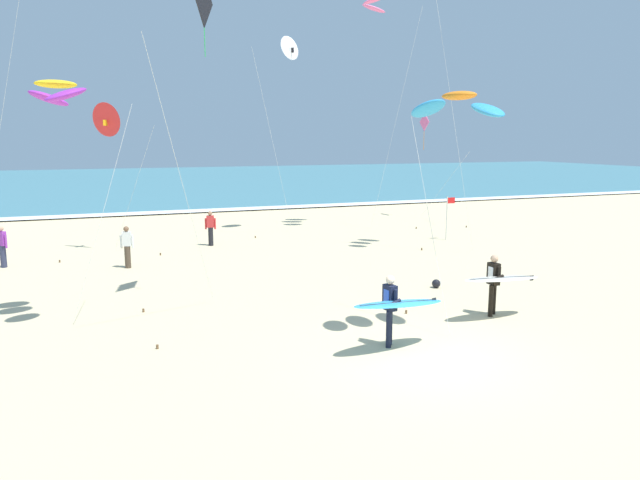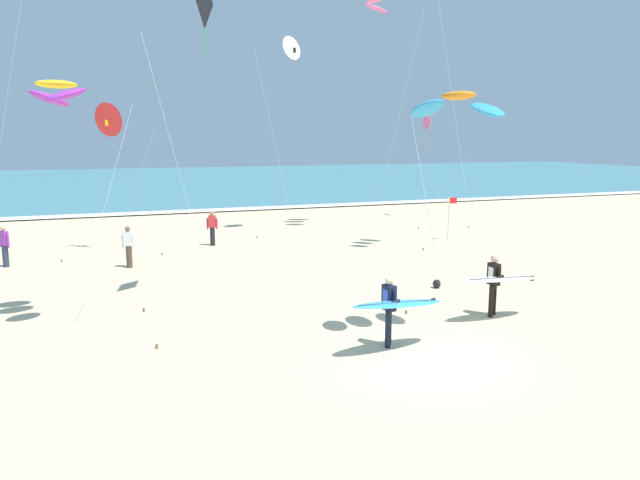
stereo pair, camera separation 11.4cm
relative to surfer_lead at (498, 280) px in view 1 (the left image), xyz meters
The scene contains 17 objects.
ground_plane 4.02m from the surfer_lead, 150.26° to the right, with size 160.00×160.00×0.00m, color beige.
ocean_water 55.96m from the surfer_lead, 93.45° to the left, with size 160.00×60.00×0.08m, color teal.
shoreline_foam 26.39m from the surfer_lead, 97.34° to the left, with size 160.00×1.70×0.01m, color white.
surfer_lead is the anchor object (origin of this frame).
surfer_trailing 3.92m from the surfer_lead, 162.95° to the right, with size 2.49×1.10×1.71m.
kite_delta_scarlet_mid 17.22m from the surfer_lead, 124.76° to the left, with size 2.42×2.24×6.31m.
kite_arc_golden_far 12.30m from the surfer_lead, 162.75° to the left, with size 2.63×2.44×6.23m.
kite_delta_ivory_low 18.02m from the surfer_lead, 92.35° to the left, with size 2.96×1.75×9.88m.
kite_diamond_charcoal_distant 10.97m from the surfer_lead, 149.10° to the left, with size 2.36×4.19×9.35m.
kite_arc_emerald_close 19.21m from the surfer_lead, 76.56° to the left, with size 3.36×2.90×12.04m.
kite_diamond_rose_outer 20.95m from the surfer_lead, 64.90° to the left, with size 0.13×5.22×6.34m.
kite_arc_amber_extra 5.07m from the surfer_lead, 156.06° to the right, with size 2.31×2.66×5.89m.
bystander_red_top 14.56m from the surfer_lead, 111.54° to the left, with size 0.48×0.27×1.59m.
bystander_purple_top 17.93m from the surfer_lead, 138.93° to the left, with size 0.39×0.36×1.59m.
bystander_white_top 13.55m from the surfer_lead, 132.27° to the left, with size 0.48×0.26×1.59m.
lifeguard_flag 12.40m from the surfer_lead, 63.22° to the left, with size 0.45×0.05×2.10m.
beach_ball 3.46m from the surfer_lead, 86.96° to the left, with size 0.28×0.28×0.28m, color black.
Camera 1 is at (-6.56, -10.69, 4.83)m, focal length 32.67 mm.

